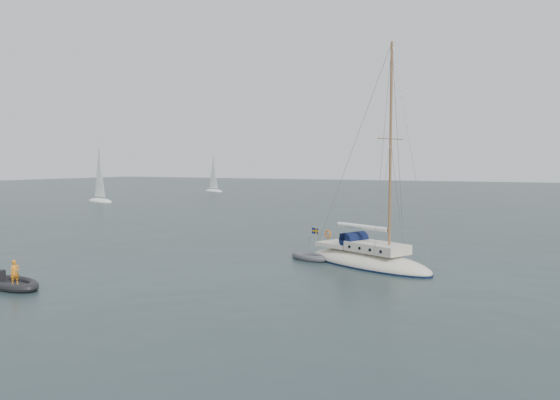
% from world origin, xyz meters
% --- Properties ---
extents(ground, '(300.00, 300.00, 0.00)m').
position_xyz_m(ground, '(0.00, 0.00, 0.00)').
color(ground, black).
rests_on(ground, ground).
extents(sailboat, '(8.74, 2.62, 12.44)m').
position_xyz_m(sailboat, '(1.63, 2.53, 0.94)').
color(sailboat, beige).
rests_on(sailboat, ground).
extents(dinghy, '(2.59, 1.17, 0.37)m').
position_xyz_m(dinghy, '(-2.04, 2.82, 0.16)').
color(dinghy, '#4B4B50').
rests_on(dinghy, ground).
extents(rib, '(3.45, 1.57, 1.30)m').
position_xyz_m(rib, '(-11.20, -9.74, 0.21)').
color(rib, black).
rests_on(rib, ground).
extents(distant_yacht_a, '(6.19, 3.30, 8.20)m').
position_xyz_m(distant_yacht_a, '(-48.30, 32.97, 3.50)').
color(distant_yacht_a, white).
rests_on(distant_yacht_a, ground).
extents(distant_yacht_c, '(5.49, 2.93, 7.27)m').
position_xyz_m(distant_yacht_c, '(-49.60, 64.74, 3.11)').
color(distant_yacht_c, white).
rests_on(distant_yacht_c, ground).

